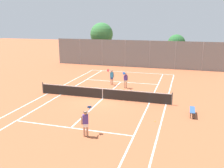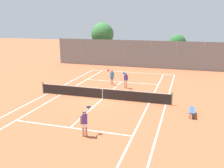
# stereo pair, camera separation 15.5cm
# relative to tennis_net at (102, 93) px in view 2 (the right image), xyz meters

# --- Properties ---
(ground_plane) EXTENTS (120.00, 120.00, 0.00)m
(ground_plane) POSITION_rel_tennis_net_xyz_m (0.00, 0.00, -0.51)
(ground_plane) COLOR #B25B38
(court_line_markings) EXTENTS (11.10, 23.90, 0.01)m
(court_line_markings) POSITION_rel_tennis_net_xyz_m (0.00, 0.00, -0.51)
(court_line_markings) COLOR white
(court_line_markings) RESTS_ON ground
(tennis_net) EXTENTS (12.00, 0.10, 1.07)m
(tennis_net) POSITION_rel_tennis_net_xyz_m (0.00, 0.00, 0.00)
(tennis_net) COLOR #474C47
(tennis_net) RESTS_ON ground
(player_near_side) EXTENTS (0.45, 0.88, 1.77)m
(player_near_side) POSITION_rel_tennis_net_xyz_m (1.39, -7.23, 0.42)
(player_near_side) COLOR tan
(player_near_side) RESTS_ON ground
(player_far_left) EXTENTS (0.64, 0.75, 1.77)m
(player_far_left) POSITION_rel_tennis_net_xyz_m (-0.63, 4.90, 0.42)
(player_far_left) COLOR #D8A884
(player_far_left) RESTS_ON ground
(player_far_right) EXTENTS (0.44, 0.89, 1.77)m
(player_far_right) POSITION_rel_tennis_net_xyz_m (1.09, 4.03, 0.42)
(player_far_right) COLOR #D8A884
(player_far_right) RESTS_ON ground
(loose_tennis_ball_0) EXTENTS (0.07, 0.07, 0.07)m
(loose_tennis_ball_0) POSITION_rel_tennis_net_xyz_m (0.31, 9.67, -0.48)
(loose_tennis_ball_0) COLOR #D1DB33
(loose_tennis_ball_0) RESTS_ON ground
(loose_tennis_ball_1) EXTENTS (0.07, 0.07, 0.07)m
(loose_tennis_ball_1) POSITION_rel_tennis_net_xyz_m (5.08, -3.83, -0.48)
(loose_tennis_ball_1) COLOR #D1DB33
(loose_tennis_ball_1) RESTS_ON ground
(loose_tennis_ball_3) EXTENTS (0.07, 0.07, 0.07)m
(loose_tennis_ball_3) POSITION_rel_tennis_net_xyz_m (-5.06, 7.93, -0.48)
(loose_tennis_ball_3) COLOR #D1DB33
(loose_tennis_ball_3) RESTS_ON ground
(loose_tennis_ball_4) EXTENTS (0.07, 0.07, 0.07)m
(loose_tennis_ball_4) POSITION_rel_tennis_net_xyz_m (-5.06, 7.11, -0.48)
(loose_tennis_ball_4) COLOR #D1DB33
(loose_tennis_ball_4) RESTS_ON ground
(courtside_bench) EXTENTS (0.36, 1.50, 0.47)m
(courtside_bench) POSITION_rel_tennis_net_xyz_m (7.52, -1.92, -0.10)
(courtside_bench) COLOR #33598C
(courtside_bench) RESTS_ON ground
(back_fence) EXTENTS (25.17, 0.08, 3.94)m
(back_fence) POSITION_rel_tennis_net_xyz_m (0.00, 15.69, 1.46)
(back_fence) COLOR gray
(back_fence) RESTS_ON ground
(tree_behind_left) EXTENTS (3.60, 3.60, 6.34)m
(tree_behind_left) POSITION_rel_tennis_net_xyz_m (-6.44, 18.38, 3.94)
(tree_behind_left) COLOR brown
(tree_behind_left) RESTS_ON ground
(tree_behind_right) EXTENTS (2.62, 2.62, 4.66)m
(tree_behind_right) POSITION_rel_tennis_net_xyz_m (5.19, 18.98, 2.74)
(tree_behind_right) COLOR brown
(tree_behind_right) RESTS_ON ground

